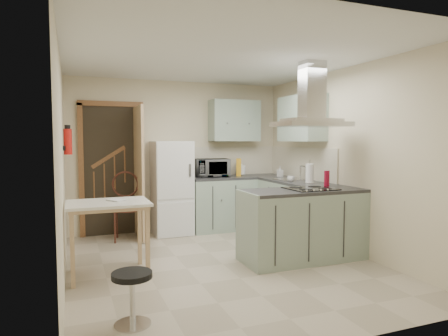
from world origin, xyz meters
name	(u,v)px	position (x,y,z in m)	size (l,w,h in m)	color
floor	(223,264)	(0.00, 0.00, 0.00)	(4.20, 4.20, 0.00)	tan
ceiling	(223,57)	(0.00, 0.00, 2.50)	(4.20, 4.20, 0.00)	silver
back_wall	(179,156)	(0.00, 2.10, 1.25)	(3.60, 3.60, 0.00)	beige
left_wall	(62,166)	(-1.80, 0.00, 1.25)	(4.20, 4.20, 0.00)	beige
right_wall	(346,160)	(1.80, 0.00, 1.25)	(4.20, 4.20, 0.00)	beige
doorway	(112,170)	(-1.10, 2.07, 1.05)	(1.10, 0.12, 2.10)	brown
fridge	(172,188)	(-0.20, 1.80, 0.75)	(0.60, 0.60, 1.50)	white
counter_back	(221,203)	(0.66, 1.80, 0.45)	(1.08, 0.60, 0.90)	#9EB2A0
counter_right	(285,206)	(1.50, 1.12, 0.45)	(0.60, 1.95, 0.90)	#9EB2A0
splashback	(231,161)	(0.96, 2.09, 1.15)	(1.68, 0.02, 0.50)	beige
wall_cabinet_back	(234,121)	(0.95, 1.93, 1.85)	(0.85, 0.35, 0.70)	#9EB2A0
wall_cabinet_right	(302,119)	(1.62, 0.85, 1.85)	(0.35, 0.90, 0.70)	#9EB2A0
peninsula	(303,225)	(1.02, -0.18, 0.45)	(1.55, 0.65, 0.90)	#9EB2A0
hob	(310,189)	(1.12, -0.18, 0.91)	(0.58, 0.50, 0.01)	black
extractor_hood	(311,124)	(1.12, -0.18, 1.72)	(0.90, 0.55, 0.10)	silver
sink	(290,179)	(1.50, 0.95, 0.91)	(0.45, 0.40, 0.01)	silver
fire_extinguisher	(68,142)	(-1.74, 0.90, 1.50)	(0.10, 0.10, 0.32)	#B2140F
drop_leaf_table	(109,239)	(-1.33, 0.10, 0.42)	(0.89, 0.67, 0.84)	#DDBB88
bentwood_chair	(127,209)	(-0.93, 1.62, 0.47)	(0.42, 0.42, 0.94)	#472A17
stool	(132,298)	(-1.27, -1.23, 0.22)	(0.33, 0.33, 0.45)	black
microwave	(213,168)	(0.53, 1.87, 1.05)	(0.54, 0.37, 0.30)	black
kettle	(241,170)	(1.08, 1.91, 1.00)	(0.14, 0.14, 0.20)	white
cereal_box	(239,167)	(1.00, 1.84, 1.05)	(0.08, 0.20, 0.30)	gold
soap_bottle	(280,171)	(1.59, 1.44, 0.99)	(0.08, 0.08, 0.18)	#A19FAB
paper_towel	(310,173)	(1.50, 0.41, 1.04)	(0.11, 0.11, 0.29)	white
cup	(291,179)	(1.34, 0.67, 0.94)	(0.11, 0.11, 0.08)	silver
red_bottle	(327,178)	(1.51, 0.01, 1.00)	(0.07, 0.07, 0.21)	#AB0E2D
book	(111,198)	(-1.30, 0.10, 0.88)	(0.14, 0.19, 0.09)	brown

